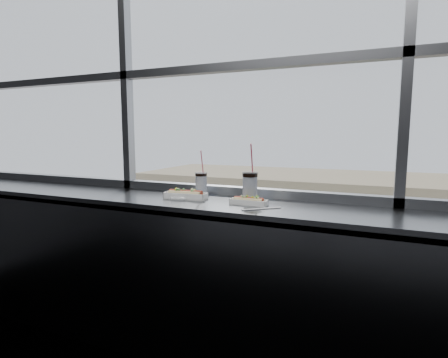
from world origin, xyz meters
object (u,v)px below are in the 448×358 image
at_px(car_near_a, 127,302).
at_px(tree_left, 270,231).
at_px(soda_cup_left, 201,183).
at_px(pedestrian_c, 420,277).
at_px(soda_cup_right, 250,185).
at_px(wrapper, 178,198).
at_px(hotdog_tray_left, 186,195).
at_px(car_far_b, 401,299).
at_px(tree_center, 364,245).
at_px(car_near_b, 218,323).
at_px(loose_straw, 261,209).
at_px(hotdog_tray_right, 249,201).
at_px(car_near_c, 374,357).

distance_m(car_near_a, tree_left, 14.03).
height_order(soda_cup_left, pedestrian_c, soda_cup_left).
distance_m(soda_cup_right, wrapper, 0.48).
height_order(hotdog_tray_left, pedestrian_c, hotdog_tray_left).
height_order(car_far_b, tree_center, tree_center).
bearing_deg(car_near_b, car_far_b, -54.64).
height_order(car_near_b, pedestrian_c, car_near_b).
height_order(soda_cup_left, wrapper, soda_cup_left).
bearing_deg(soda_cup_right, car_near_a, 131.84).
xyz_separation_m(loose_straw, car_near_a, (-14.66, 16.40, -11.10)).
bearing_deg(car_near_a, loose_straw, -144.12).
bearing_deg(hotdog_tray_right, car_near_b, 114.40).
distance_m(soda_cup_right, loose_straw, 0.25).
distance_m(hotdog_tray_left, car_near_a, 24.23).
xyz_separation_m(hotdog_tray_left, soda_cup_right, (0.44, 0.05, 0.08)).
relative_size(hotdog_tray_right, loose_straw, 0.95).
distance_m(hotdog_tray_right, wrapper, 0.48).
bearing_deg(soda_cup_right, soda_cup_left, 167.51).
xyz_separation_m(wrapper, tree_left, (-7.32, 28.35, -8.40)).
height_order(loose_straw, car_near_b, loose_straw).
relative_size(wrapper, car_near_b, 0.02).
bearing_deg(pedestrian_c, car_near_a, 124.40).
relative_size(car_near_b, tree_left, 1.08).
bearing_deg(car_near_a, soda_cup_right, -144.07).
height_order(loose_straw, tree_left, loose_straw).
xyz_separation_m(car_near_b, pedestrian_c, (12.24, 13.14, -0.08)).
bearing_deg(soda_cup_left, car_near_c, 84.29).
xyz_separation_m(soda_cup_right, car_near_b, (-7.58, 16.22, -11.16)).
bearing_deg(hotdog_tray_right, soda_cup_left, 158.14).
bearing_deg(car_near_c, car_near_a, 83.78).
height_order(car_near_b, car_far_b, car_near_b).
bearing_deg(hotdog_tray_right, car_near_c, 85.20).
relative_size(car_near_a, pedestrian_c, 3.05).
bearing_deg(car_near_a, car_far_b, -71.26).
xyz_separation_m(wrapper, car_near_a, (-14.07, 16.35, -11.11)).
height_order(soda_cup_left, tree_center, soda_cup_left).
relative_size(soda_cup_left, tree_center, 0.06).
distance_m(soda_cup_left, car_far_b, 26.82).
relative_size(loose_straw, car_near_c, 0.04).
bearing_deg(tree_center, car_near_c, -85.40).
distance_m(soda_cup_left, tree_center, 29.49).
bearing_deg(pedestrian_c, loose_straw, 171.29).
distance_m(hotdog_tray_right, car_far_b, 26.89).
distance_m(car_near_b, tree_center, 14.52).
distance_m(wrapper, car_near_b, 20.99).
height_order(wrapper, car_far_b, wrapper).
bearing_deg(loose_straw, car_far_b, 43.18).
bearing_deg(soda_cup_right, car_near_b, 115.04).
bearing_deg(car_near_b, soda_cup_right, -156.93).
bearing_deg(car_near_c, car_near_b, 83.78).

